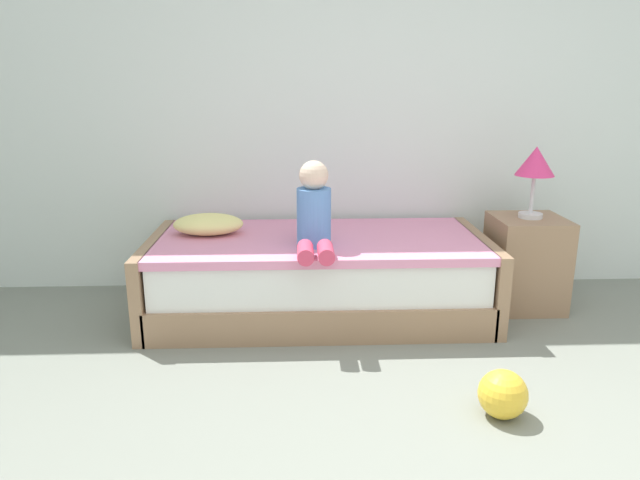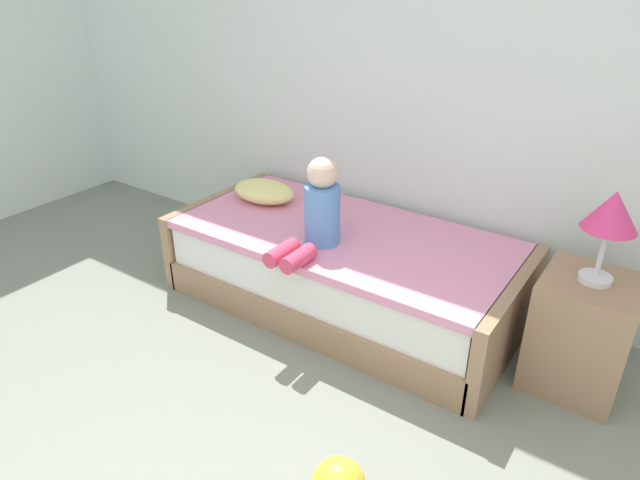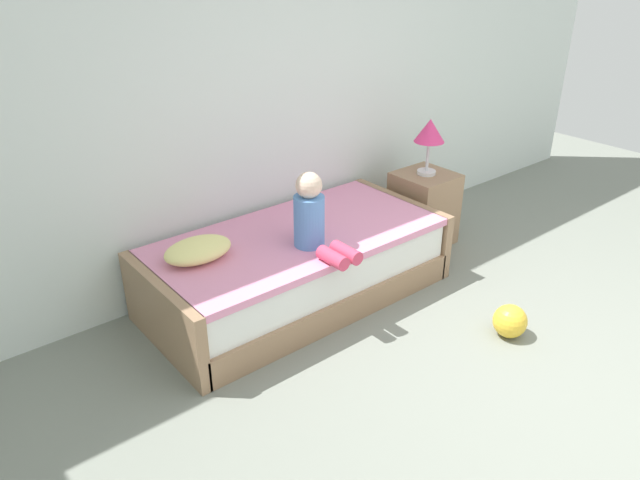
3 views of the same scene
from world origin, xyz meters
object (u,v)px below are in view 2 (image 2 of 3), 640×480
object	(u,v)px
table_lamp	(611,215)
pillow	(264,191)
nightstand	(581,333)
child_figure	(317,212)
bed	(343,269)

from	to	relation	value
table_lamp	pillow	xyz separation A→B (m)	(-2.04, 0.05, -0.37)
nightstand	pillow	distance (m)	2.06
child_figure	pillow	xyz separation A→B (m)	(-0.66, 0.33, -0.14)
child_figure	nightstand	bearing A→B (deg)	11.35
nightstand	child_figure	size ratio (longest dim) A/B	1.18
bed	nightstand	xyz separation A→B (m)	(1.35, 0.05, 0.05)
child_figure	pillow	size ratio (longest dim) A/B	1.16
table_lamp	bed	bearing A→B (deg)	-177.92
bed	table_lamp	world-z (taller)	table_lamp
nightstand	pillow	size ratio (longest dim) A/B	1.36
bed	nightstand	bearing A→B (deg)	2.08
bed	pillow	bearing A→B (deg)	171.79
table_lamp	nightstand	bearing A→B (deg)	0.00
child_figure	table_lamp	bearing A→B (deg)	11.35
bed	child_figure	size ratio (longest dim) A/B	4.14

